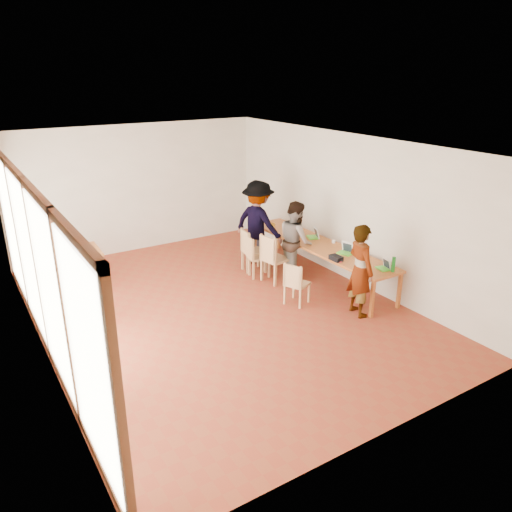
# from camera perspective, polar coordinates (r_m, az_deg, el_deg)

# --- Properties ---
(ground) EXTENTS (8.00, 8.00, 0.00)m
(ground) POSITION_cam_1_polar(r_m,az_deg,el_deg) (9.27, -4.19, -6.15)
(ground) COLOR brown
(ground) RESTS_ON ground
(wall_back) EXTENTS (6.00, 0.10, 3.00)m
(wall_back) POSITION_cam_1_polar(r_m,az_deg,el_deg) (12.27, -13.32, 7.52)
(wall_back) COLOR beige
(wall_back) RESTS_ON ground
(wall_front) EXTENTS (6.00, 0.10, 3.00)m
(wall_front) POSITION_cam_1_polar(r_m,az_deg,el_deg) (5.74, 14.84, -7.86)
(wall_front) COLOR beige
(wall_front) RESTS_ON ground
(wall_right) EXTENTS (0.10, 8.00, 3.00)m
(wall_right) POSITION_cam_1_polar(r_m,az_deg,el_deg) (10.38, 10.41, 5.39)
(wall_right) COLOR beige
(wall_right) RESTS_ON ground
(window_wall) EXTENTS (0.10, 8.00, 3.00)m
(window_wall) POSITION_cam_1_polar(r_m,az_deg,el_deg) (7.86, -23.84, -1.07)
(window_wall) COLOR white
(window_wall) RESTS_ON ground
(ceiling) EXTENTS (6.00, 8.00, 0.04)m
(ceiling) POSITION_cam_1_polar(r_m,az_deg,el_deg) (8.36, -4.73, 12.66)
(ceiling) COLOR white
(ceiling) RESTS_ON wall_back
(communal_table) EXTENTS (0.80, 4.00, 0.75)m
(communal_table) POSITION_cam_1_polar(r_m,az_deg,el_deg) (10.47, 7.20, 1.14)
(communal_table) COLOR #C06B2A
(communal_table) RESTS_ON ground
(side_table) EXTENTS (0.90, 0.90, 0.75)m
(side_table) POSITION_cam_1_polar(r_m,az_deg,el_deg) (10.63, -19.84, 0.14)
(side_table) COLOR #C06B2A
(side_table) RESTS_ON ground
(chair_near) EXTENTS (0.51, 0.51, 0.44)m
(chair_near) POSITION_cam_1_polar(r_m,az_deg,el_deg) (9.25, 4.48, -2.73)
(chair_near) COLOR tan
(chair_near) RESTS_ON ground
(chair_mid) EXTENTS (0.54, 0.54, 0.54)m
(chair_mid) POSITION_cam_1_polar(r_m,az_deg,el_deg) (10.17, 1.83, 0.23)
(chair_mid) COLOR tan
(chair_mid) RESTS_ON ground
(chair_far) EXTENTS (0.49, 0.49, 0.47)m
(chair_far) POSITION_cam_1_polar(r_m,az_deg,el_deg) (10.50, -0.23, 0.43)
(chair_far) COLOR tan
(chair_far) RESTS_ON ground
(chair_empty) EXTENTS (0.50, 0.50, 0.51)m
(chair_empty) POSITION_cam_1_polar(r_m,az_deg,el_deg) (10.72, -0.75, 1.09)
(chair_empty) COLOR tan
(chair_empty) RESTS_ON ground
(chair_spare) EXTENTS (0.59, 0.59, 0.49)m
(chair_spare) POSITION_cam_1_polar(r_m,az_deg,el_deg) (9.09, -18.69, -3.86)
(chair_spare) COLOR tan
(chair_spare) RESTS_ON ground
(person_near) EXTENTS (0.49, 0.67, 1.69)m
(person_near) POSITION_cam_1_polar(r_m,az_deg,el_deg) (8.96, 11.84, -1.61)
(person_near) COLOR gray
(person_near) RESTS_ON ground
(person_mid) EXTENTS (0.84, 0.96, 1.66)m
(person_mid) POSITION_cam_1_polar(r_m,az_deg,el_deg) (10.37, 4.55, 1.78)
(person_mid) COLOR gray
(person_mid) RESTS_ON ground
(person_far) EXTENTS (1.06, 1.39, 1.91)m
(person_far) POSITION_cam_1_polar(r_m,az_deg,el_deg) (11.07, 0.24, 3.76)
(person_far) COLOR gray
(person_far) RESTS_ON ground
(laptop_near) EXTENTS (0.25, 0.27, 0.20)m
(laptop_near) POSITION_cam_1_polar(r_m,az_deg,el_deg) (9.36, 14.50, -1.14)
(laptop_near) COLOR #57DB35
(laptop_near) RESTS_ON communal_table
(laptop_mid) EXTENTS (0.30, 0.32, 0.23)m
(laptop_mid) POSITION_cam_1_polar(r_m,az_deg,el_deg) (9.98, 10.28, 0.64)
(laptop_mid) COLOR #57DB35
(laptop_mid) RESTS_ON communal_table
(laptop_far) EXTENTS (0.31, 0.32, 0.22)m
(laptop_far) POSITION_cam_1_polar(r_m,az_deg,el_deg) (10.81, 6.69, 2.40)
(laptop_far) COLOR #57DB35
(laptop_far) RESTS_ON communal_table
(yellow_mug) EXTENTS (0.16, 0.16, 0.10)m
(yellow_mug) POSITION_cam_1_polar(r_m,az_deg,el_deg) (11.45, 1.90, 3.52)
(yellow_mug) COLOR gold
(yellow_mug) RESTS_ON communal_table
(green_bottle) EXTENTS (0.07, 0.07, 0.28)m
(green_bottle) POSITION_cam_1_polar(r_m,az_deg,el_deg) (9.24, 15.43, -0.95)
(green_bottle) COLOR #188322
(green_bottle) RESTS_ON communal_table
(clear_glass) EXTENTS (0.07, 0.07, 0.09)m
(clear_glass) POSITION_cam_1_polar(r_m,az_deg,el_deg) (9.86, 11.50, 0.19)
(clear_glass) COLOR silver
(clear_glass) RESTS_ON communal_table
(condiment_cup) EXTENTS (0.08, 0.08, 0.06)m
(condiment_cup) POSITION_cam_1_polar(r_m,az_deg,el_deg) (10.56, 8.88, 1.66)
(condiment_cup) COLOR white
(condiment_cup) RESTS_ON communal_table
(pink_phone) EXTENTS (0.05, 0.10, 0.01)m
(pink_phone) POSITION_cam_1_polar(r_m,az_deg,el_deg) (9.53, 9.49, -0.64)
(pink_phone) COLOR #EE3751
(pink_phone) RESTS_ON communal_table
(black_pouch) EXTENTS (0.16, 0.26, 0.09)m
(black_pouch) POSITION_cam_1_polar(r_m,az_deg,el_deg) (9.59, 9.13, -0.24)
(black_pouch) COLOR black
(black_pouch) RESTS_ON communal_table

